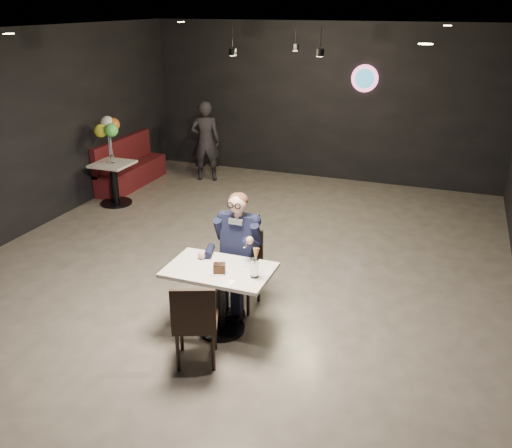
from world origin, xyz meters
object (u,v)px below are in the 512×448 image
at_px(booth_bench, 131,163).
at_px(seated_man, 239,250).
at_px(balloon_vase, 112,159).
at_px(passerby, 206,141).
at_px(chair_far, 240,270).
at_px(main_table, 220,300).
at_px(side_table, 114,183).
at_px(sundae_glass, 254,268).
at_px(chair_near, 196,320).

bearing_deg(booth_bench, seated_man, -43.23).
distance_m(balloon_vase, passerby, 2.05).
height_order(chair_far, passerby, passerby).
xyz_separation_m(main_table, passerby, (-2.47, 4.83, 0.41)).
xyz_separation_m(seated_man, balloon_vase, (-3.36, 2.44, 0.10)).
relative_size(booth_bench, side_table, 2.34).
relative_size(seated_man, side_table, 1.84).
distance_m(sundae_glass, passerby, 5.67).
bearing_deg(chair_far, seated_man, 0.00).
bearing_deg(sundae_glass, main_table, 173.41).
relative_size(seated_man, sundae_glass, 7.23).
bearing_deg(passerby, chair_near, 93.94).
bearing_deg(sundae_glass, chair_near, -127.84).
bearing_deg(booth_bench, main_table, -47.47).
height_order(chair_near, passerby, passerby).
distance_m(booth_bench, side_table, 1.05).
xyz_separation_m(chair_near, side_table, (-3.36, 3.57, -0.07)).
xyz_separation_m(chair_far, sundae_glass, (0.41, -0.60, 0.39)).
bearing_deg(side_table, balloon_vase, 0.00).
distance_m(chair_near, sundae_glass, 0.77).
xyz_separation_m(main_table, balloon_vase, (-3.36, 2.99, 0.44)).
relative_size(chair_far, side_table, 1.17).
bearing_deg(sundae_glass, booth_bench, 135.23).
height_order(sundae_glass, balloon_vase, sundae_glass).
bearing_deg(balloon_vase, chair_near, -46.69).
distance_m(main_table, passerby, 5.44).
height_order(sundae_glass, passerby, passerby).
height_order(chair_far, side_table, chair_far).
xyz_separation_m(seated_man, sundae_glass, (0.41, -0.60, 0.13)).
height_order(booth_bench, balloon_vase, booth_bench).
bearing_deg(chair_near, passerby, 92.37).
bearing_deg(balloon_vase, sundae_glass, -38.87).
xyz_separation_m(main_table, chair_near, (0.00, -0.57, 0.09)).
bearing_deg(main_table, booth_bench, 132.53).
height_order(chair_near, side_table, chair_near).
distance_m(main_table, chair_near, 0.58).
xyz_separation_m(sundae_glass, side_table, (-3.77, 3.04, -0.46)).
distance_m(sundae_glass, side_table, 4.87).
bearing_deg(chair_near, seated_man, 67.84).
bearing_deg(passerby, chair_far, 99.36).
bearing_deg(chair_near, main_table, 67.84).
height_order(chair_near, sundae_glass, sundae_glass).
relative_size(seated_man, booth_bench, 0.79).
xyz_separation_m(chair_near, booth_bench, (-3.66, 4.57, -0.00)).
xyz_separation_m(main_table, seated_man, (0.00, 0.55, 0.34)).
height_order(sundae_glass, booth_bench, sundae_glass).
bearing_deg(chair_near, sundae_glass, 29.99).
relative_size(main_table, passerby, 0.70).
xyz_separation_m(main_table, chair_far, (0.00, 0.55, 0.09)).
xyz_separation_m(sundae_glass, booth_bench, (-4.07, 4.04, -0.39)).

